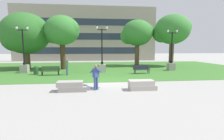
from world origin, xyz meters
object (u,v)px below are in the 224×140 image
object	(u,v)px
park_bench_near_left	(141,69)
person_bystander_near_lawn	(67,66)
person_skateboarder	(96,76)
skateboard	(93,87)
lamp_post_center	(102,63)
concrete_block_center	(72,86)
lamp_post_right	(171,62)
trash_bin	(36,70)
concrete_block_left	(142,85)
park_bench_near_right	(50,70)
lamp_post_left	(24,63)

from	to	relation	value
park_bench_near_left	person_bystander_near_lawn	bearing A→B (deg)	-178.58
person_skateboarder	skateboard	size ratio (longest dim) A/B	1.76
person_skateboarder	lamp_post_center	xyz separation A→B (m)	(0.87, 8.42, 0.11)
concrete_block_center	park_bench_near_left	size ratio (longest dim) A/B	1.03
lamp_post_right	person_skateboarder	bearing A→B (deg)	-136.11
concrete_block_center	trash_bin	size ratio (longest dim) A/B	2.00
concrete_block_left	lamp_post_center	bearing A→B (deg)	104.30
person_bystander_near_lawn	skateboard	bearing A→B (deg)	-67.47
skateboard	concrete_block_center	bearing A→B (deg)	-160.86
concrete_block_center	lamp_post_right	distance (m)	14.43
concrete_block_center	concrete_block_left	xyz separation A→B (m)	(4.66, -0.14, 0.00)
park_bench_near_right	lamp_post_left	bearing A→B (deg)	147.93
park_bench_near_right	trash_bin	size ratio (longest dim) A/B	1.89
concrete_block_center	park_bench_near_left	xyz separation A→B (m)	(6.66, 7.03, 0.23)
park_bench_near_left	lamp_post_center	world-z (taller)	lamp_post_center
park_bench_near_right	person_bystander_near_lawn	bearing A→B (deg)	-1.74
person_bystander_near_lawn	trash_bin	bearing A→B (deg)	170.02
lamp_post_center	lamp_post_right	world-z (taller)	lamp_post_center
concrete_block_left	lamp_post_right	bearing A→B (deg)	55.65
park_bench_near_left	lamp_post_right	world-z (taller)	lamp_post_right
lamp_post_center	lamp_post_right	bearing A→B (deg)	4.69
park_bench_near_right	lamp_post_center	bearing A→B (deg)	16.94
park_bench_near_right	trash_bin	bearing A→B (deg)	161.77
concrete_block_center	lamp_post_center	world-z (taller)	lamp_post_center
park_bench_near_right	trash_bin	distance (m)	1.68
person_skateboarder	lamp_post_left	bearing A→B (deg)	131.39
skateboard	person_bystander_near_lawn	size ratio (longest dim) A/B	0.57
concrete_block_center	person_skateboarder	bearing A→B (deg)	3.96
concrete_block_left	trash_bin	world-z (taller)	trash_bin
person_bystander_near_lawn	concrete_block_left	bearing A→B (deg)	-49.75
concrete_block_center	trash_bin	world-z (taller)	trash_bin
park_bench_near_right	lamp_post_left	size ratio (longest dim) A/B	0.35
concrete_block_center	park_bench_near_right	world-z (taller)	park_bench_near_right
skateboard	lamp_post_center	size ratio (longest dim) A/B	0.18
skateboard	park_bench_near_left	distance (m)	8.41
lamp_post_right	person_bystander_near_lawn	bearing A→B (deg)	-168.98
concrete_block_center	lamp_post_right	xyz separation A→B (m)	(11.06, 9.23, 0.74)
lamp_post_center	person_bystander_near_lawn	distance (m)	4.06
person_skateboarder	trash_bin	distance (m)	9.53
person_skateboarder	lamp_post_left	size ratio (longest dim) A/B	0.33
lamp_post_left	lamp_post_center	world-z (taller)	lamp_post_center
park_bench_near_right	lamp_post_right	world-z (taller)	lamp_post_right
lamp_post_center	lamp_post_left	bearing A→B (deg)	177.26
person_bystander_near_lawn	park_bench_near_right	bearing A→B (deg)	178.26
concrete_block_center	park_bench_near_right	distance (m)	7.49
park_bench_near_right	person_bystander_near_lawn	size ratio (longest dim) A/B	1.06
person_bystander_near_lawn	lamp_post_center	bearing A→B (deg)	24.58
concrete_block_center	park_bench_near_left	distance (m)	9.69
person_skateboarder	lamp_post_right	distance (m)	13.16
person_skateboarder	lamp_post_left	xyz separation A→B (m)	(-7.78, 8.83, 0.09)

